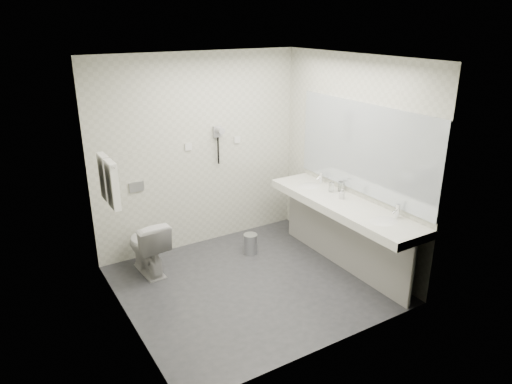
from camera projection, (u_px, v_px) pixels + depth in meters
floor at (252, 284)px, 5.39m from camera, size 2.80×2.80×0.00m
ceiling at (251, 58)px, 4.52m from camera, size 2.80×2.80×0.00m
wall_back at (199, 153)px, 6.00m from camera, size 2.80×0.00×2.80m
wall_front at (331, 225)px, 3.91m from camera, size 2.80×0.00×2.80m
wall_left at (119, 207)px, 4.27m from camera, size 0.00×2.60×2.60m
wall_right at (351, 161)px, 5.64m from camera, size 0.00×2.60×2.60m
vanity_counter at (343, 206)px, 5.50m from camera, size 0.55×2.20×0.10m
vanity_panel at (342, 238)px, 5.66m from camera, size 0.03×2.15×0.75m
vanity_post_near at (411, 275)px, 4.84m from camera, size 0.06×0.06×0.75m
vanity_post_far at (294, 209)px, 6.51m from camera, size 0.06×0.06×0.75m
mirror at (363, 149)px, 5.40m from camera, size 0.02×2.20×1.05m
basin_near at (384, 222)px, 4.97m from camera, size 0.40×0.31×0.05m
basin_far at (309, 187)px, 6.01m from camera, size 0.40×0.31×0.05m
faucet_near at (398, 211)px, 5.03m from camera, size 0.04×0.04×0.15m
faucet_far at (321, 178)px, 6.07m from camera, size 0.04×0.04×0.15m
soap_bottle_a at (342, 194)px, 5.56m from camera, size 0.08×0.08×0.12m
glass_left at (341, 186)px, 5.80m from camera, size 0.07×0.07×0.12m
glass_right at (331, 187)px, 5.78m from camera, size 0.07×0.07×0.12m
toilet at (147, 246)px, 5.54m from camera, size 0.42×0.69×0.68m
flush_plate at (137, 187)px, 5.67m from camera, size 0.18×0.02×0.12m
pedal_bin at (250, 244)px, 6.06m from camera, size 0.20×0.20×0.25m
bin_lid at (250, 235)px, 6.01m from camera, size 0.18×0.18×0.02m
towel_rail at (105, 160)px, 4.63m from camera, size 0.02×0.62×0.02m
towel_near at (112, 185)px, 4.60m from camera, size 0.07×0.24×0.48m
towel_far at (105, 177)px, 4.83m from camera, size 0.07×0.24×0.48m
dryer_cradle at (217, 132)px, 6.01m from camera, size 0.10×0.04×0.14m
dryer_barrel at (220, 130)px, 5.94m from camera, size 0.08×0.14×0.08m
dryer_cord at (218, 151)px, 6.08m from camera, size 0.02×0.02×0.35m
switch_plate_a at (188, 147)px, 5.88m from camera, size 0.09×0.02×0.09m
switch_plate_b at (237, 140)px, 6.22m from camera, size 0.09×0.02×0.09m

